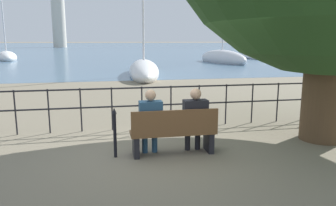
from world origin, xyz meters
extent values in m
plane|color=#7A705B|center=(0.00, 0.00, 0.00)|extent=(1000.00, 1000.00, 0.00)
cube|color=slate|center=(0.00, 161.83, 0.00)|extent=(600.00, 300.00, 0.01)
cylinder|color=#4C3823|center=(3.41, 0.26, 1.26)|extent=(0.93, 0.93, 2.52)
cube|color=brown|center=(0.00, 0.00, 0.42)|extent=(1.64, 0.45, 0.05)
cube|color=brown|center=(0.00, -0.21, 0.68)|extent=(1.64, 0.04, 0.45)
cube|color=black|center=(-0.72, 0.00, 0.20)|extent=(0.10, 0.41, 0.40)
cube|color=black|center=(0.72, 0.00, 0.20)|extent=(0.10, 0.41, 0.40)
cylinder|color=navy|center=(-0.53, 0.16, 0.23)|extent=(0.11, 0.11, 0.45)
cylinder|color=navy|center=(-0.34, 0.16, 0.23)|extent=(0.11, 0.11, 0.45)
cube|color=navy|center=(-0.43, 0.07, 0.50)|extent=(0.36, 0.26, 0.14)
cube|color=navy|center=(-0.43, -0.02, 0.75)|extent=(0.43, 0.24, 0.60)
sphere|color=tan|center=(-0.43, -0.02, 1.16)|extent=(0.20, 0.20, 0.20)
cylinder|color=black|center=(0.33, 0.16, 0.23)|extent=(0.11, 0.11, 0.45)
cylinder|color=black|center=(0.54, 0.16, 0.23)|extent=(0.11, 0.11, 0.45)
cube|color=black|center=(0.43, 0.07, 0.50)|extent=(0.39, 0.26, 0.14)
cube|color=black|center=(0.43, -0.02, 0.75)|extent=(0.46, 0.24, 0.59)
sphere|color=tan|center=(0.43, -0.02, 1.16)|extent=(0.21, 0.21, 0.21)
cylinder|color=black|center=(-3.28, 1.96, 0.53)|extent=(0.04, 0.04, 1.05)
cylinder|color=black|center=(-2.55, 1.96, 0.53)|extent=(0.04, 0.04, 1.05)
cylinder|color=black|center=(-1.82, 1.96, 0.53)|extent=(0.04, 0.04, 1.05)
cylinder|color=black|center=(-1.09, 1.96, 0.53)|extent=(0.04, 0.04, 1.05)
cylinder|color=black|center=(-0.36, 1.96, 0.53)|extent=(0.04, 0.04, 1.05)
cylinder|color=black|center=(0.36, 1.96, 0.53)|extent=(0.04, 0.04, 1.05)
cylinder|color=black|center=(1.09, 1.96, 0.53)|extent=(0.04, 0.04, 1.05)
cylinder|color=black|center=(1.82, 1.96, 0.53)|extent=(0.04, 0.04, 1.05)
cylinder|color=black|center=(2.55, 1.96, 0.53)|extent=(0.04, 0.04, 1.05)
cylinder|color=black|center=(3.28, 1.96, 0.53)|extent=(0.04, 0.04, 1.05)
cylinder|color=black|center=(4.01, 1.96, 0.53)|extent=(0.04, 0.04, 1.05)
cylinder|color=black|center=(4.74, 1.96, 0.53)|extent=(0.04, 0.04, 1.05)
cylinder|color=black|center=(0.00, 1.96, 1.02)|extent=(10.95, 0.04, 0.04)
cylinder|color=black|center=(0.00, 1.96, 0.58)|extent=(10.95, 0.04, 0.04)
cylinder|color=black|center=(-1.10, 0.01, 0.42)|extent=(0.06, 0.06, 0.83)
cone|color=black|center=(-1.10, 0.01, 0.89)|extent=(0.09, 0.09, 0.11)
ellipsoid|color=silver|center=(10.24, 24.76, 0.36)|extent=(3.22, 8.21, 1.80)
cylinder|color=silver|center=(10.24, 24.76, 4.96)|extent=(0.14, 0.14, 8.13)
ellipsoid|color=white|center=(1.22, 14.39, 0.28)|extent=(2.66, 8.89, 1.39)
ellipsoid|color=silver|center=(16.87, 31.58, 0.21)|extent=(3.34, 7.14, 1.06)
cylinder|color=silver|center=(16.87, 31.58, 4.69)|extent=(0.14, 0.14, 8.32)
ellipsoid|color=white|center=(-11.61, 33.04, 0.29)|extent=(3.56, 5.79, 1.47)
cylinder|color=silver|center=(-11.61, 33.04, 5.53)|extent=(0.14, 0.14, 9.58)
cylinder|color=beige|center=(-14.16, 102.91, 9.81)|extent=(4.05, 4.05, 19.62)
camera|label=1|loc=(-1.28, -5.91, 2.15)|focal=35.00mm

